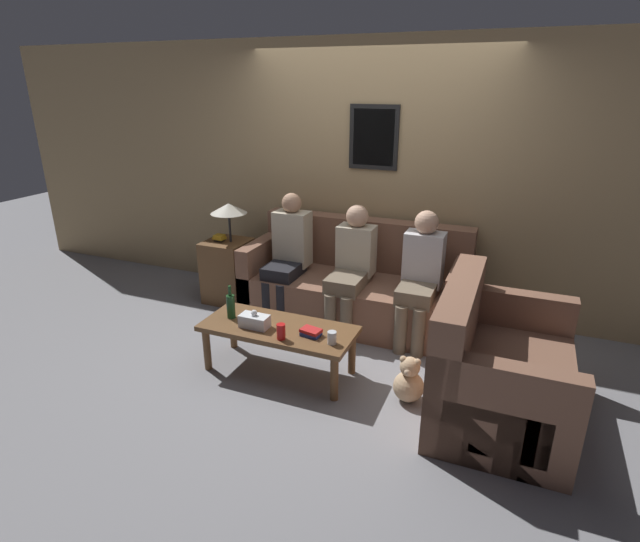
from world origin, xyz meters
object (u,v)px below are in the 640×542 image
Objects in this scene: drinking_glass at (332,338)px; person_middle at (352,264)px; wine_bottle at (231,306)px; teddy_bear at (409,382)px; coffee_table at (278,332)px; couch_side at (496,372)px; person_left at (288,252)px; person_right at (420,273)px; couch_main at (356,287)px.

person_middle is (-0.23, 1.09, 0.18)m from drinking_glass.
wine_bottle is 1.52m from teddy_bear.
wine_bottle is at bearing 174.39° from drinking_glass.
couch_side is at bearing 3.21° from coffee_table.
wine_bottle is 0.23× the size of person_left.
coffee_table is 0.51m from drinking_glass.
wine_bottle is (-0.42, -0.01, 0.16)m from coffee_table.
wine_bottle is 1.65m from person_right.
wine_bottle reaches higher than drinking_glass.
person_left reaches higher than teddy_bear.
wine_bottle is at bearing -124.19° from person_middle.
person_middle is (0.26, 0.99, 0.28)m from coffee_table.
person_right is (0.64, -0.02, 0.01)m from person_middle.
couch_main is 21.76× the size of drinking_glass.
couch_side is at bearing -38.06° from couch_main.
drinking_glass is 1.44m from person_left.
couch_side is at bearing 2.70° from wine_bottle.
drinking_glass is (0.49, -0.09, 0.10)m from coffee_table.
person_right reaches higher than couch_side.
person_right is at bearing 36.44° from wine_bottle.
person_left reaches higher than person_right.
couch_main reaches higher than teddy_bear.
person_left is (-2.03, 0.92, 0.33)m from couch_side.
couch_main is 1.65× the size of couch_side.
person_right is at bearing -2.16° from person_middle.
coffee_table reaches higher than teddy_bear.
person_left is 1.84m from teddy_bear.
coffee_table is 1.07m from teddy_bear.
wine_bottle reaches higher than teddy_bear.
couch_main is 7.53× the size of wine_bottle.
teddy_bear is (0.80, -1.17, -0.17)m from couch_main.
couch_side is at bearing -33.37° from person_middle.
couch_side is 2.06m from wine_bottle.
person_left is at bearing 128.80° from drinking_glass.
couch_main is at bearing 51.94° from couch_side.
couch_main is at bearing 60.30° from wine_bottle.
person_right is (0.65, -0.20, 0.31)m from couch_main.
person_middle is at bearing 56.63° from couch_side.
couch_main is 1.75m from couch_side.
drinking_glass is at bearing -10.98° from coffee_table.
person_right is at bearing 68.89° from drinking_glass.
teddy_bear is at bearing 98.52° from couch_side.
couch_side reaches higher than drinking_glass.
teddy_bear is at bearing -51.23° from person_middle.
couch_main is 1.37m from wine_bottle.
person_right is (-0.73, 0.88, 0.31)m from couch_side.
person_right is (0.41, 1.06, 0.19)m from drinking_glass.
coffee_table is at bearing -104.53° from person_middle.
couch_side is at bearing 8.52° from teddy_bear.
person_right is at bearing -1.86° from person_left.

